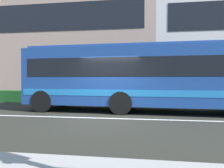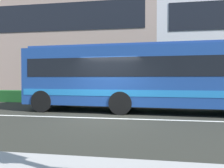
{
  "view_description": "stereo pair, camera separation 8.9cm",
  "coord_description": "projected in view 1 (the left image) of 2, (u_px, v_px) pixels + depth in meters",
  "views": [
    {
      "loc": [
        1.64,
        -8.55,
        1.54
      ],
      "look_at": [
        -0.08,
        2.53,
        1.28
      ],
      "focal_mm": 35.91,
      "sensor_mm": 36.0,
      "label": 1
    },
    {
      "loc": [
        1.73,
        -8.54,
        1.54
      ],
      "look_at": [
        -0.08,
        2.53,
        1.28
      ],
      "focal_mm": 35.91,
      "sensor_mm": 36.0,
      "label": 2
    }
  ],
  "objects": [
    {
      "name": "hedge_row_far",
      "position": [
        139.0,
        98.0,
        13.96
      ],
      "size": [
        19.74,
        1.1,
        0.75
      ],
      "primitive_type": "cube",
      "color": "#1A4D1E",
      "rests_on": "ground_plane"
    },
    {
      "name": "lane_centre_line",
      "position": [
        104.0,
        118.0,
        8.73
      ],
      "size": [
        60.0,
        0.16,
        0.01
      ],
      "primitive_type": "cube",
      "color": "silver",
      "rests_on": "ground_plane"
    },
    {
      "name": "apartment_block_left",
      "position": [
        48.0,
        39.0,
        24.23
      ],
      "size": [
        22.49,
        10.09,
        11.63
      ],
      "color": "tan",
      "rests_on": "ground_plane"
    },
    {
      "name": "ground_plane",
      "position": [
        104.0,
        118.0,
        8.73
      ],
      "size": [
        160.0,
        160.0,
        0.0
      ],
      "primitive_type": "plane",
      "color": "#282922"
    },
    {
      "name": "transit_bus",
      "position": [
        138.0,
        75.0,
        10.59
      ],
      "size": [
        10.8,
        3.1,
        3.09
      ],
      "color": "navy",
      "rests_on": "ground_plane"
    }
  ]
}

